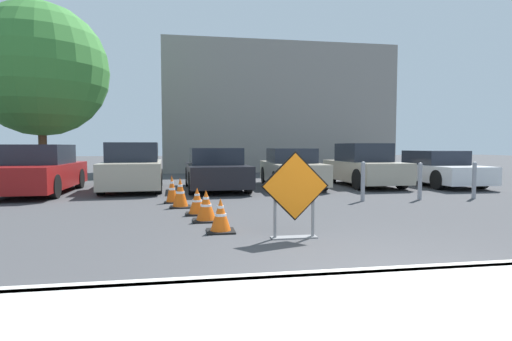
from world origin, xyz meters
TOP-DOWN VIEW (x-y plane):
  - ground_plane at (0.00, 10.00)m, footprint 96.00×96.00m
  - sidewalk_strip at (0.00, -1.07)m, footprint 23.45×2.13m
  - curb_lip at (0.00, 0.00)m, footprint 23.45×0.20m
  - road_closed_sign at (-0.62, 2.13)m, footprint 1.11×0.20m
  - traffic_cone_nearest at (-1.75, 2.82)m, footprint 0.48×0.48m
  - traffic_cone_second at (-1.95, 3.87)m, footprint 0.53×0.53m
  - traffic_cone_third at (-2.11, 4.67)m, footprint 0.49×0.49m
  - traffic_cone_fourth at (-2.50, 5.75)m, footprint 0.50×0.50m
  - traffic_cone_fifth at (-2.73, 6.58)m, footprint 0.40×0.40m
  - parked_car_nearest at (-6.90, 9.38)m, footprint 1.98×4.64m
  - parked_car_second at (-4.15, 9.91)m, footprint 2.09×4.21m
  - parked_car_third at (-1.39, 9.58)m, footprint 2.08×4.21m
  - parked_car_fourth at (1.36, 10.00)m, footprint 1.92×4.31m
  - parked_car_fifth at (4.11, 9.95)m, footprint 1.86×4.04m
  - parked_car_sixth at (6.87, 9.69)m, footprint 1.88×4.44m
  - bollard_nearest at (2.31, 6.04)m, footprint 0.12×0.12m
  - bollard_second at (3.97, 6.04)m, footprint 0.12×0.12m
  - bollard_third at (5.63, 6.04)m, footprint 0.12×0.12m
  - building_facade_backdrop at (3.00, 20.36)m, footprint 13.41×5.00m
  - street_tree_behind_lot at (-8.13, 13.39)m, footprint 5.27×5.27m

SIDE VIEW (x-z plane):
  - ground_plane at x=0.00m, z-range 0.00..0.00m
  - sidewalk_strip at x=0.00m, z-range 0.00..0.14m
  - curb_lip at x=0.00m, z-range 0.00..0.14m
  - traffic_cone_third at x=-2.11m, z-range -0.01..0.57m
  - traffic_cone_nearest at x=-1.75m, z-range -0.01..0.58m
  - traffic_cone_second at x=-1.95m, z-range -0.01..0.61m
  - traffic_cone_fourth at x=-2.50m, z-range -0.01..0.71m
  - traffic_cone_fifth at x=-2.73m, z-range -0.01..0.72m
  - bollard_second at x=3.97m, z-range 0.03..1.06m
  - bollard_third at x=5.63m, z-range 0.03..1.06m
  - bollard_nearest at x=2.31m, z-range 0.03..1.09m
  - parked_car_sixth at x=6.87m, z-range -0.04..1.27m
  - parked_car_fourth at x=1.36m, z-range -0.04..1.36m
  - parked_car_third at x=-1.39m, z-range -0.04..1.37m
  - parked_car_nearest at x=-6.90m, z-range -0.06..1.47m
  - parked_car_fifth at x=4.11m, z-range -0.07..1.51m
  - parked_car_second at x=-4.15m, z-range -0.07..1.52m
  - road_closed_sign at x=-0.62m, z-range 0.03..1.43m
  - building_facade_backdrop at x=3.00m, z-range 0.00..7.34m
  - street_tree_behind_lot at x=-8.13m, z-range 0.94..8.10m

